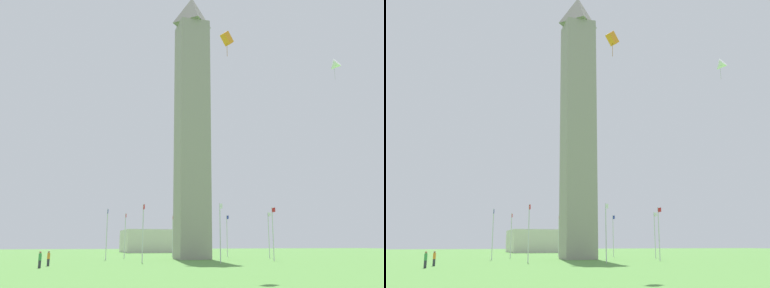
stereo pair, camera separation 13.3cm
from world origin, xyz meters
The scene contains 15 objects.
ground_plane centered at (0.00, 0.00, 0.00)m, with size 260.00×260.00×0.00m, color #548C3D.
obelisk_monument centered at (0.00, 0.00, 23.91)m, with size 5.26×5.26×47.82m.
flagpole_n centered at (14.01, 0.00, 4.35)m, with size 1.12×0.14×7.93m.
flagpole_ne centered at (9.93, 9.87, 4.35)m, with size 1.12×0.14×7.93m.
flagpole_e centered at (0.06, 13.95, 4.35)m, with size 1.12×0.14×7.93m.
flagpole_se centered at (-9.81, 9.87, 4.35)m, with size 1.12×0.14×7.93m.
flagpole_s centered at (-13.89, 0.00, 4.35)m, with size 1.12×0.14×7.93m.
flagpole_sw centered at (-9.81, -9.87, 4.35)m, with size 1.12×0.14×7.93m.
flagpole_w centered at (0.06, -13.95, 4.35)m, with size 1.12×0.14×7.93m.
flagpole_nw centered at (9.93, -9.87, 4.35)m, with size 1.12×0.14×7.93m.
person_orange_shirt centered at (15.87, -21.76, 0.85)m, with size 0.32×0.32×1.71m.
person_green_shirt centered at (19.95, -22.46, 0.87)m, with size 0.32×0.32×1.76m.
kite_white_delta centered at (18.89, 16.42, 28.03)m, with size 2.48×2.26×3.17m.
kite_orange_box centered at (32.72, -5.67, 22.53)m, with size 1.15×1.48×2.62m.
distant_building centered at (-55.98, 3.66, 3.14)m, with size 18.59×16.49×6.28m.
Camera 2 is at (69.24, -19.52, 2.60)m, focal length 39.73 mm.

